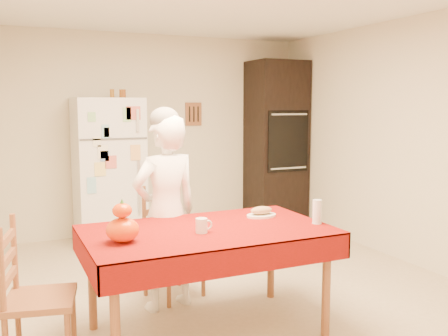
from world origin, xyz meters
TOP-DOWN VIEW (x-y plane):
  - floor at (0.00, 0.00)m, footprint 4.50×4.50m
  - room_shell at (0.00, 0.00)m, footprint 4.02×4.52m
  - refrigerator at (-0.65, 1.88)m, footprint 0.75×0.74m
  - oven_cabinet at (1.63, 1.93)m, footprint 0.70×0.62m
  - dining_table at (-0.50, -0.78)m, footprint 1.70×1.00m
  - chair_far at (-0.52, 0.03)m, footprint 0.52×0.51m
  - chair_left at (-1.68, -0.82)m, footprint 0.48×0.50m
  - seated_woman at (-0.63, -0.23)m, footprint 0.63×0.47m
  - coffee_mug at (-0.58, -0.87)m, footprint 0.08×0.08m
  - pumpkin_lower at (-1.12, -0.87)m, footprint 0.21×0.21m
  - pumpkin_upper at (-1.12, -0.87)m, footprint 0.12×0.12m
  - wine_glass at (0.29, -0.97)m, footprint 0.07×0.07m
  - bread_plate at (0.03, -0.60)m, footprint 0.24×0.24m
  - bread_loaf at (0.03, -0.60)m, footprint 0.18×0.10m
  - spice_jar_left at (-0.57, 1.93)m, footprint 0.05×0.05m
  - spice_jar_mid at (-0.46, 1.93)m, footprint 0.05×0.05m
  - spice_jar_right at (-0.44, 1.93)m, footprint 0.05×0.05m

SIDE VIEW (x-z plane):
  - floor at x=0.00m, z-range 0.00..0.00m
  - chair_far at x=-0.52m, z-range 0.03..0.98m
  - chair_left at x=-1.68m, z-range 0.03..0.98m
  - dining_table at x=-0.50m, z-range 0.31..1.07m
  - bread_plate at x=0.03m, z-range 0.76..0.78m
  - seated_woman at x=-0.63m, z-range 0.00..1.55m
  - bread_loaf at x=0.03m, z-range 0.78..0.84m
  - coffee_mug at x=-0.58m, z-range 0.76..0.86m
  - pumpkin_lower at x=-1.12m, z-range 0.76..0.92m
  - wine_glass at x=0.29m, z-range 0.76..0.94m
  - refrigerator at x=-0.65m, z-range 0.00..1.70m
  - pumpkin_upper at x=-1.12m, z-range 0.92..1.01m
  - oven_cabinet at x=1.63m, z-range 0.00..2.20m
  - room_shell at x=0.00m, z-range 0.37..2.88m
  - spice_jar_left at x=-0.57m, z-range 1.70..1.80m
  - spice_jar_mid at x=-0.46m, z-range 1.70..1.80m
  - spice_jar_right at x=-0.44m, z-range 1.70..1.80m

